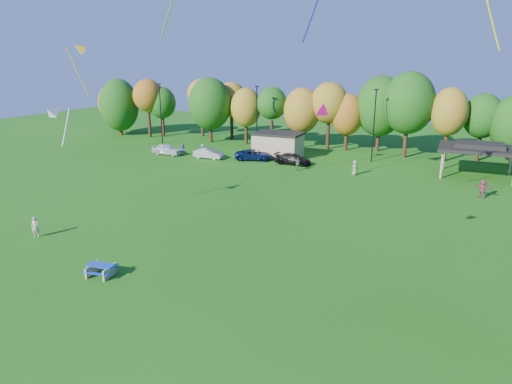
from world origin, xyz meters
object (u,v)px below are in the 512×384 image
at_px(kite_flyer, 35,227).
at_px(car_c, 254,155).
at_px(car_a, 167,149).
at_px(car_d, 293,159).
at_px(picnic_table, 101,269).
at_px(car_b, 209,153).

relative_size(kite_flyer, car_c, 0.32).
xyz_separation_m(car_a, car_d, (17.67, 1.32, -0.08)).
distance_m(picnic_table, kite_flyer, 9.19).
relative_size(car_c, car_d, 1.06).
relative_size(picnic_table, car_d, 0.40).
distance_m(car_c, car_d, 5.46).
height_order(car_a, car_d, car_a).
xyz_separation_m(picnic_table, car_d, (0.35, 33.31, 0.25)).
bearing_deg(car_b, car_d, -84.70).
bearing_deg(picnic_table, car_d, 81.39).
height_order(picnic_table, car_a, car_a).
bearing_deg(car_a, car_d, -84.72).
relative_size(picnic_table, car_c, 0.38).
distance_m(car_a, car_d, 17.72).
bearing_deg(picnic_table, car_b, 100.83).
height_order(kite_flyer, car_c, kite_flyer).
relative_size(picnic_table, car_a, 0.42).
xyz_separation_m(kite_flyer, car_d, (9.07, 30.43, -0.12)).
height_order(picnic_table, kite_flyer, kite_flyer).
height_order(kite_flyer, car_a, kite_flyer).
xyz_separation_m(kite_flyer, car_a, (-8.61, 29.11, -0.04)).
relative_size(picnic_table, car_b, 0.46).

